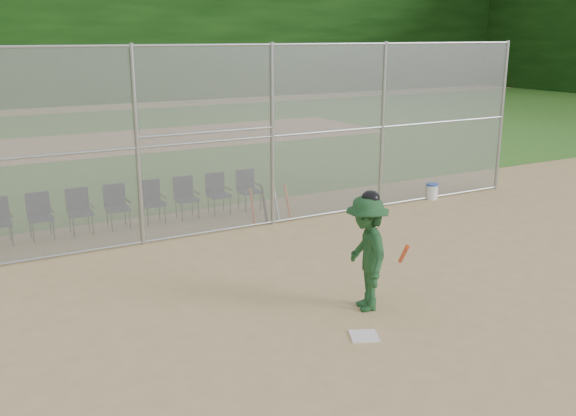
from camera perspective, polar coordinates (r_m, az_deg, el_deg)
ground at (r=10.06m, az=7.04°, el=-9.35°), size 100.00×100.00×0.00m
grass_strip at (r=26.26m, az=-16.77°, el=5.47°), size 100.00×100.00×0.00m
dirt_patch_far at (r=26.26m, az=-16.77°, el=5.48°), size 24.00×24.00×0.00m
backstop_fence at (r=13.66m, az=-5.14°, el=6.34°), size 16.09×0.09×4.00m
home_plate at (r=9.37m, az=6.78°, el=-11.23°), size 0.52×0.52×0.02m
batter_at_plate at (r=9.94m, az=6.99°, el=-3.96°), size 1.13×1.40×1.90m
water_cooler at (r=17.09m, az=12.65°, el=1.47°), size 0.33×0.33×0.41m
spare_bats at (r=14.61m, az=-1.59°, el=0.33°), size 0.96×0.37×0.83m
chair_3 at (r=14.31m, az=-21.13°, el=-0.75°), size 0.54×0.52×0.96m
chair_4 at (r=14.43m, az=-17.98°, el=-0.34°), size 0.54×0.52×0.96m
chair_5 at (r=14.59m, az=-14.90°, el=0.07°), size 0.54×0.52×0.96m
chair_6 at (r=14.80m, az=-11.90°, el=0.47°), size 0.54×0.52×0.96m
chair_7 at (r=15.04m, az=-8.99°, el=0.85°), size 0.54×0.52×0.96m
chair_8 at (r=15.32m, az=-6.17°, el=1.22°), size 0.54×0.52×0.96m
chair_9 at (r=15.64m, az=-3.46°, el=1.57°), size 0.54×0.52×0.96m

